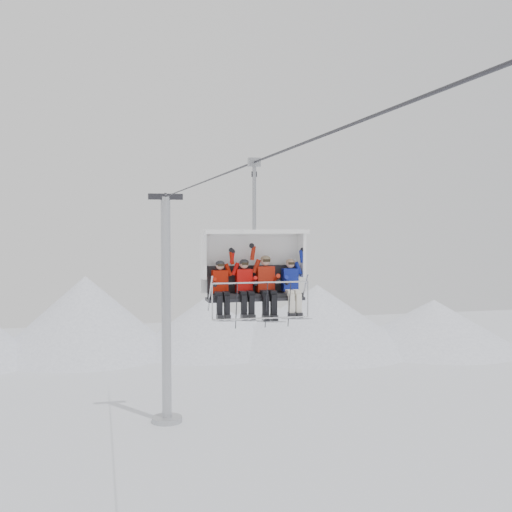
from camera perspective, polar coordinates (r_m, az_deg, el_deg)
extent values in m
cone|color=white|center=(60.14, -14.89, -5.05)|extent=(16.00, 16.00, 7.00)
cone|color=white|center=(60.10, -4.30, -5.93)|extent=(14.00, 14.00, 5.00)
cone|color=white|center=(60.58, 5.43, -5.38)|extent=(18.00, 18.00, 6.00)
cone|color=white|center=(63.39, 15.51, -5.79)|extent=(16.00, 16.00, 4.50)
cone|color=white|center=(64.27, 0.56, -5.56)|extent=(12.00, 12.00, 4.50)
cylinder|color=#A4A6AB|center=(38.10, -7.98, -4.80)|extent=(0.56, 0.56, 13.30)
cylinder|color=#A4A6AB|center=(39.50, -7.91, -14.18)|extent=(1.80, 1.80, 0.30)
cube|color=#2C2C31|center=(37.79, -8.05, 5.24)|extent=(2.00, 0.35, 0.35)
cylinder|color=#2C2C31|center=(16.10, 0.00, 8.40)|extent=(0.06, 50.00, 0.06)
cube|color=black|center=(16.21, -0.07, -3.50)|extent=(2.36, 0.55, 0.10)
cube|color=black|center=(16.43, -0.29, -2.04)|extent=(2.36, 0.10, 0.69)
cube|color=#2C2C31|center=(16.22, -0.07, -3.82)|extent=(2.47, 0.60, 0.08)
cube|color=white|center=(16.61, -0.47, -0.50)|extent=(2.63, 0.10, 1.57)
cube|color=white|center=(16.19, -0.14, 2.19)|extent=(2.63, 0.90, 0.10)
cylinder|color=silver|center=(15.65, 0.41, -2.38)|extent=(2.41, 0.04, 0.04)
cylinder|color=silver|center=(15.68, 0.47, -5.57)|extent=(2.41, 0.04, 0.04)
cylinder|color=#95979D|center=(16.22, -0.16, 5.27)|extent=(0.10, 0.10, 1.74)
cube|color=#95979D|center=(16.28, -0.16, 8.33)|extent=(0.30, 0.18, 0.22)
cube|color=#A91504|center=(16.03, -3.23, -2.28)|extent=(0.39, 0.26, 0.57)
sphere|color=tan|center=(15.96, -3.21, -0.85)|extent=(0.21, 0.21, 0.21)
cube|color=black|center=(15.64, -3.26, -4.41)|extent=(0.13, 0.15, 0.46)
cube|color=black|center=(15.67, -2.60, -4.39)|extent=(0.13, 0.15, 0.46)
cube|color=#BABCC4|center=(15.59, -3.19, -5.80)|extent=(0.09, 1.69, 0.26)
cube|color=#BABCC4|center=(15.63, -2.52, -5.78)|extent=(0.09, 1.69, 0.26)
cube|color=red|center=(16.15, -1.09, -2.20)|extent=(0.40, 0.26, 0.59)
sphere|color=tan|center=(16.08, -1.06, -0.74)|extent=(0.22, 0.22, 0.22)
cube|color=black|center=(15.76, -1.07, -4.37)|extent=(0.13, 0.15, 0.47)
cube|color=black|center=(15.81, -0.40, -4.35)|extent=(0.13, 0.15, 0.47)
cube|color=#BABCC4|center=(15.72, -0.99, -5.78)|extent=(0.09, 1.69, 0.26)
cube|color=#BABCC4|center=(15.76, -0.32, -5.75)|extent=(0.09, 1.69, 0.26)
cube|color=#A61D0C|center=(16.28, 0.83, -2.05)|extent=(0.44, 0.29, 0.64)
sphere|color=tan|center=(16.21, 0.86, -0.46)|extent=(0.24, 0.24, 0.24)
cube|color=black|center=(15.90, 0.86, -4.39)|extent=(0.15, 0.15, 0.52)
cube|color=black|center=(15.95, 1.59, -4.37)|extent=(0.15, 0.15, 0.52)
cube|color=#BABCC4|center=(15.86, 0.96, -5.87)|extent=(0.10, 1.69, 0.26)
cube|color=#BABCC4|center=(15.91, 1.68, -5.84)|extent=(0.10, 1.69, 0.26)
cube|color=navy|center=(16.46, 3.03, -2.12)|extent=(0.39, 0.26, 0.58)
sphere|color=tan|center=(16.39, 3.07, -0.70)|extent=(0.22, 0.22, 0.22)
cube|color=white|center=(16.07, 3.16, -4.22)|extent=(0.13, 0.15, 0.47)
cube|color=white|center=(16.13, 3.80, -4.20)|extent=(0.13, 0.15, 0.47)
cube|color=#BABCC4|center=(16.03, 3.26, -5.59)|extent=(0.09, 1.69, 0.26)
cube|color=#BABCC4|center=(16.09, 3.90, -5.57)|extent=(0.09, 1.69, 0.26)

